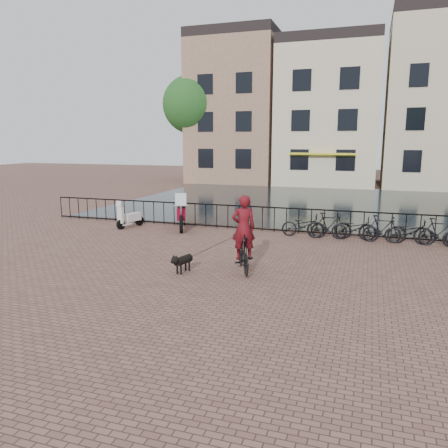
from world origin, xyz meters
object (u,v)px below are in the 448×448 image
(dog, at_px, (183,263))
(cyclist, at_px, (243,238))
(motorcycle, at_px, (181,209))
(scooter, at_px, (130,213))

(dog, bearing_deg, cyclist, 36.46)
(dog, bearing_deg, motorcycle, 127.96)
(cyclist, xyz_separation_m, scooter, (-6.39, 4.63, -0.35))
(dog, xyz_separation_m, scooter, (-4.81, 5.30, 0.33))
(cyclist, bearing_deg, motorcycle, -74.66)
(motorcycle, bearing_deg, dog, -88.88)
(motorcycle, bearing_deg, scooter, 169.01)
(scooter, bearing_deg, cyclist, -18.17)
(cyclist, height_order, dog, cyclist)
(dog, distance_m, scooter, 7.16)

